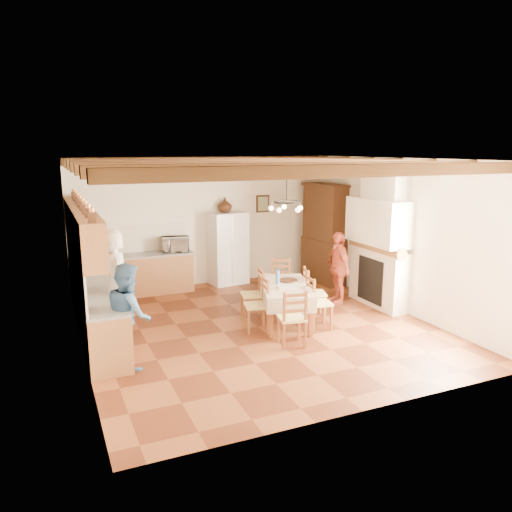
{
  "coord_description": "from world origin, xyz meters",
  "views": [
    {
      "loc": [
        -3.44,
        -7.88,
        3.18
      ],
      "look_at": [
        0.1,
        0.3,
        1.25
      ],
      "focal_mm": 35.0,
      "sensor_mm": 36.0,
      "label": 1
    }
  ],
  "objects_px": {
    "chair_left_near": "(256,304)",
    "person_woman_red": "(338,268)",
    "refrigerator": "(227,248)",
    "chair_right_near": "(319,302)",
    "chair_left_far": "(252,294)",
    "chair_right_far": "(315,292)",
    "person_man": "(118,287)",
    "microwave": "(176,244)",
    "hutch": "(325,234)",
    "chair_end_near": "(292,317)",
    "chair_end_far": "(280,282)",
    "person_woman_blue": "(129,315)",
    "dining_table": "(285,289)"
  },
  "relations": [
    {
      "from": "hutch",
      "to": "chair_end_near",
      "type": "height_order",
      "value": "hutch"
    },
    {
      "from": "refrigerator",
      "to": "hutch",
      "type": "relative_size",
      "value": 0.72
    },
    {
      "from": "chair_left_far",
      "to": "person_woman_blue",
      "type": "xyz_separation_m",
      "value": [
        -2.49,
        -1.21,
        0.3
      ]
    },
    {
      "from": "chair_end_near",
      "to": "chair_left_far",
      "type": "bearing_deg",
      "value": -76.33
    },
    {
      "from": "hutch",
      "to": "person_woman_red",
      "type": "height_order",
      "value": "hutch"
    },
    {
      "from": "chair_left_near",
      "to": "chair_right_near",
      "type": "distance_m",
      "value": 1.15
    },
    {
      "from": "hutch",
      "to": "chair_end_near",
      "type": "xyz_separation_m",
      "value": [
        -2.58,
        -3.26,
        -0.7
      ]
    },
    {
      "from": "refrigerator",
      "to": "microwave",
      "type": "height_order",
      "value": "refrigerator"
    },
    {
      "from": "hutch",
      "to": "person_man",
      "type": "bearing_deg",
      "value": -162.83
    },
    {
      "from": "refrigerator",
      "to": "person_man",
      "type": "relative_size",
      "value": 0.89
    },
    {
      "from": "dining_table",
      "to": "person_woman_red",
      "type": "xyz_separation_m",
      "value": [
        1.54,
        0.65,
        0.11
      ]
    },
    {
      "from": "chair_left_far",
      "to": "chair_right_far",
      "type": "relative_size",
      "value": 1.0
    },
    {
      "from": "chair_end_near",
      "to": "hutch",
      "type": "bearing_deg",
      "value": -117.42
    },
    {
      "from": "refrigerator",
      "to": "chair_end_near",
      "type": "height_order",
      "value": "refrigerator"
    },
    {
      "from": "hutch",
      "to": "chair_right_far",
      "type": "relative_size",
      "value": 2.46
    },
    {
      "from": "chair_right_near",
      "to": "refrigerator",
      "type": "bearing_deg",
      "value": 17.83
    },
    {
      "from": "hutch",
      "to": "person_man",
      "type": "distance_m",
      "value": 5.53
    },
    {
      "from": "refrigerator",
      "to": "chair_right_far",
      "type": "relative_size",
      "value": 1.78
    },
    {
      "from": "chair_left_near",
      "to": "person_woman_red",
      "type": "xyz_separation_m",
      "value": [
        2.19,
        0.8,
        0.28
      ]
    },
    {
      "from": "person_woman_red",
      "to": "chair_left_far",
      "type": "bearing_deg",
      "value": -79.02
    },
    {
      "from": "chair_right_near",
      "to": "person_man",
      "type": "bearing_deg",
      "value": 88.9
    },
    {
      "from": "dining_table",
      "to": "person_woman_blue",
      "type": "height_order",
      "value": "person_woman_blue"
    },
    {
      "from": "refrigerator",
      "to": "chair_right_near",
      "type": "bearing_deg",
      "value": -90.41
    },
    {
      "from": "chair_left_near",
      "to": "person_man",
      "type": "relative_size",
      "value": 0.5
    },
    {
      "from": "person_man",
      "to": "chair_right_far",
      "type": "bearing_deg",
      "value": -89.51
    },
    {
      "from": "microwave",
      "to": "chair_end_near",
      "type": "bearing_deg",
      "value": -65.34
    },
    {
      "from": "hutch",
      "to": "chair_end_far",
      "type": "distance_m",
      "value": 2.28
    },
    {
      "from": "chair_end_near",
      "to": "person_man",
      "type": "bearing_deg",
      "value": -14.88
    },
    {
      "from": "person_man",
      "to": "microwave",
      "type": "bearing_deg",
      "value": -28.99
    },
    {
      "from": "chair_right_far",
      "to": "microwave",
      "type": "xyz_separation_m",
      "value": [
        -1.96,
        2.84,
        0.58
      ]
    },
    {
      "from": "refrigerator",
      "to": "chair_end_far",
      "type": "distance_m",
      "value": 2.13
    },
    {
      "from": "dining_table",
      "to": "microwave",
      "type": "distance_m",
      "value": 3.24
    },
    {
      "from": "dining_table",
      "to": "person_woman_blue",
      "type": "relative_size",
      "value": 1.17
    },
    {
      "from": "chair_left_far",
      "to": "dining_table",
      "type": "bearing_deg",
      "value": 57.27
    },
    {
      "from": "chair_left_far",
      "to": "chair_right_near",
      "type": "height_order",
      "value": "same"
    },
    {
      "from": "chair_end_near",
      "to": "person_woman_red",
      "type": "height_order",
      "value": "person_woman_red"
    },
    {
      "from": "refrigerator",
      "to": "microwave",
      "type": "bearing_deg",
      "value": 178.85
    },
    {
      "from": "hutch",
      "to": "person_woman_blue",
      "type": "distance_m",
      "value": 5.95
    },
    {
      "from": "hutch",
      "to": "person_woman_red",
      "type": "bearing_deg",
      "value": -116.42
    },
    {
      "from": "chair_end_near",
      "to": "chair_end_far",
      "type": "distance_m",
      "value": 2.19
    },
    {
      "from": "chair_end_far",
      "to": "microwave",
      "type": "relative_size",
      "value": 1.61
    },
    {
      "from": "microwave",
      "to": "chair_left_near",
      "type": "bearing_deg",
      "value": -66.55
    },
    {
      "from": "person_woman_blue",
      "to": "microwave",
      "type": "height_order",
      "value": "person_woman_blue"
    },
    {
      "from": "chair_end_near",
      "to": "person_woman_red",
      "type": "relative_size",
      "value": 0.64
    },
    {
      "from": "chair_right_far",
      "to": "chair_right_near",
      "type": "bearing_deg",
      "value": 175.38
    },
    {
      "from": "person_woman_blue",
      "to": "microwave",
      "type": "distance_m",
      "value": 4.04
    },
    {
      "from": "chair_right_far",
      "to": "microwave",
      "type": "distance_m",
      "value": 3.51
    },
    {
      "from": "hutch",
      "to": "chair_left_near",
      "type": "height_order",
      "value": "hutch"
    },
    {
      "from": "chair_end_near",
      "to": "chair_end_far",
      "type": "xyz_separation_m",
      "value": [
        0.78,
        2.04,
        0.0
      ]
    },
    {
      "from": "person_man",
      "to": "chair_end_near",
      "type": "bearing_deg",
      "value": -113.27
    }
  ]
}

